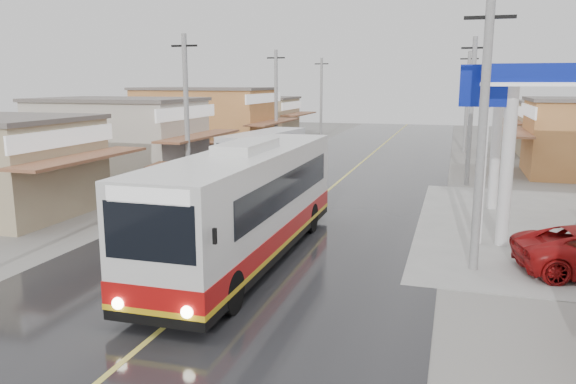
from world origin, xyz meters
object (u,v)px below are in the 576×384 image
Objects in this scene: coach_bus at (248,204)px; tricycle_near at (165,179)px; tricycle_far at (206,153)px; tyre_stack at (151,203)px; cyclist at (221,197)px; second_bus at (264,153)px.

coach_bus is 10.65m from tricycle_near.
tricycle_near is 0.87× the size of tricycle_far.
tricycle_near is at bearing 98.09° from tyre_stack.
tricycle_near is at bearing 132.93° from coach_bus.
cyclist is 0.84× the size of tricycle_near.
tyre_stack is (2.57, -11.59, -0.77)m from tricycle_far.
tricycle_near is (-3.67, 1.70, 0.36)m from cyclist.
tricycle_far is (-2.30, 9.72, -0.00)m from tricycle_near.
tyre_stack is at bearing 139.77° from coach_bus.
cyclist is (-3.58, 6.06, -1.21)m from coach_bus.
coach_bus is 19.93m from tricycle_far.
tyre_stack is (-2.12, -9.70, -1.22)m from second_bus.
tricycle_near is at bearing -99.58° from second_bus.
tricycle_far is (-4.69, 1.89, -0.46)m from second_bus.
tricycle_near is at bearing -53.28° from tricycle_far.
coach_bus is at bearing -56.44° from tricycle_near.
second_bus is 10.01m from tyre_stack.
tricycle_near is 9.99m from tricycle_far.
coach_bus is at bearing -37.95° from tricycle_far.
cyclist is (1.28, -9.52, -0.81)m from second_bus.
coach_bus reaches higher than cyclist.
cyclist is at bearing 2.97° from tyre_stack.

